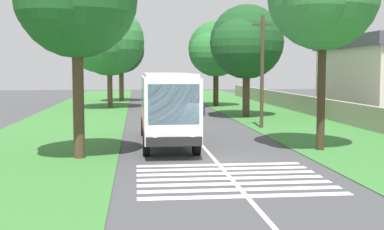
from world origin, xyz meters
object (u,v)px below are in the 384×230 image
trailing_car_0 (192,106)px  trailing_car_1 (190,102)px  roadside_tree_left_1 (74,1)px  roadside_tree_left_2 (106,43)px  roadside_building (381,76)px  utility_pole (262,70)px  roadside_tree_left_0 (120,52)px  trailing_minibus_0 (173,87)px  trailing_car_2 (179,98)px  roadside_tree_right_2 (244,44)px  coach_bus (166,103)px  roadside_tree_right_1 (214,50)px

trailing_car_0 → trailing_car_1: bearing=-4.0°
roadside_tree_left_1 → trailing_car_1: bearing=-15.8°
trailing_car_1 → roadside_tree_left_2: (2.38, 8.24, 5.95)m
roadside_building → trailing_car_0: bearing=77.9°
utility_pole → roadside_building: utility_pole is taller
trailing_car_1 → roadside_tree_left_0: 16.36m
trailing_car_0 → trailing_minibus_0: (25.07, -0.11, 0.88)m
trailing_car_2 → roadside_building: size_ratio=0.31×
trailing_minibus_0 → trailing_car_1: bearing=-179.2°
trailing_car_2 → roadside_tree_left_2: bearing=127.8°
roadside_tree_left_0 → roadside_tree_right_2: roadside_tree_right_2 is taller
trailing_minibus_0 → roadside_building: roadside_building is taller
roadside_tree_left_0 → utility_pole: 32.63m
coach_bus → trailing_minibus_0: 43.46m
utility_pole → roadside_tree_left_2: bearing=29.9°
trailing_car_1 → roadside_tree_left_0: size_ratio=0.47×
trailing_car_1 → roadside_tree_left_2: bearing=73.9°
roadside_tree_left_2 → roadside_building: size_ratio=0.74×
roadside_tree_left_1 → roadside_tree_left_2: size_ratio=0.93×
coach_bus → roadside_building: bearing=-52.1°
roadside_tree_left_0 → roadside_tree_right_1: bearing=-134.3°
trailing_car_0 → roadside_tree_left_1: roadside_tree_left_1 is taller
coach_bus → roadside_tree_right_2: roadside_tree_right_2 is taller
trailing_car_1 → roadside_tree_right_2: 10.90m
trailing_car_0 → trailing_car_1: 5.57m
roadside_tree_right_2 → roadside_tree_left_1: bearing=149.1°
trailing_car_1 → roadside_building: 18.01m
trailing_car_1 → roadside_tree_left_1: (-28.06, 7.95, 6.23)m
roadside_tree_right_2 → roadside_building: 12.10m
trailing_car_2 → trailing_minibus_0: trailing_minibus_0 is taller
roadside_tree_left_0 → trailing_minibus_0: bearing=-49.8°
roadside_tree_left_0 → roadside_tree_right_2: 24.90m
roadside_tree_left_0 → roadside_tree_right_1: size_ratio=1.01×
coach_bus → utility_pole: utility_pole is taller
roadside_tree_right_1 → roadside_tree_right_2: roadside_tree_right_2 is taller
trailing_car_0 → coach_bus: bearing=169.6°
trailing_car_1 → trailing_minibus_0: (19.52, 0.28, 0.88)m
trailing_car_2 → roadside_tree_left_0: bearing=53.4°
coach_bus → roadside_tree_right_2: (14.99, -7.30, 3.85)m
trailing_car_2 → roadside_tree_right_2: size_ratio=0.47×
trailing_car_0 → trailing_car_2: same height
trailing_car_1 → utility_pole: (-17.28, -3.04, 3.24)m
trailing_car_1 → trailing_car_0: bearing=176.0°
trailing_car_1 → trailing_car_2: size_ratio=1.00×
coach_bus → roadside_tree_left_2: bearing=9.8°
roadside_tree_left_2 → utility_pole: (-19.66, -11.28, -2.71)m
utility_pole → roadside_building: size_ratio=0.53×
roadside_tree_right_1 → trailing_car_0: bearing=159.9°
trailing_car_1 → trailing_minibus_0: trailing_minibus_0 is taller
roadside_tree_left_2 → coach_bus: bearing=-170.2°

